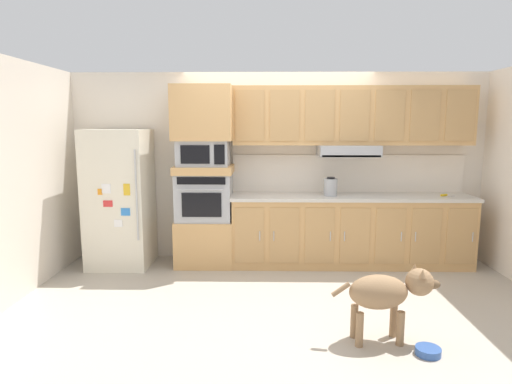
% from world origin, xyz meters
% --- Properties ---
extents(ground_plane, '(9.60, 9.60, 0.00)m').
position_xyz_m(ground_plane, '(0.00, 0.00, 0.00)').
color(ground_plane, '#B2A899').
extents(back_kitchen_wall, '(6.20, 0.12, 2.50)m').
position_xyz_m(back_kitchen_wall, '(0.00, 1.11, 1.25)').
color(back_kitchen_wall, silver).
rests_on(back_kitchen_wall, ground).
extents(side_panel_left, '(0.12, 7.10, 2.50)m').
position_xyz_m(side_panel_left, '(-2.80, 0.00, 1.25)').
color(side_panel_left, silver).
rests_on(side_panel_left, ground).
extents(refrigerator, '(0.76, 0.73, 1.76)m').
position_xyz_m(refrigerator, '(-2.04, 0.68, 0.88)').
color(refrigerator, silver).
rests_on(refrigerator, ground).
extents(oven_base_cabinet, '(0.74, 0.62, 0.60)m').
position_xyz_m(oven_base_cabinet, '(-0.95, 0.75, 0.30)').
color(oven_base_cabinet, tan).
rests_on(oven_base_cabinet, ground).
extents(built_in_oven, '(0.70, 0.62, 0.60)m').
position_xyz_m(built_in_oven, '(-0.95, 0.75, 0.90)').
color(built_in_oven, '#A8AAAF').
rests_on(built_in_oven, oven_base_cabinet).
extents(appliance_mid_shelf, '(0.74, 0.62, 0.10)m').
position_xyz_m(appliance_mid_shelf, '(-0.95, 0.75, 1.25)').
color(appliance_mid_shelf, tan).
rests_on(appliance_mid_shelf, built_in_oven).
extents(microwave, '(0.64, 0.54, 0.32)m').
position_xyz_m(microwave, '(-0.95, 0.75, 1.46)').
color(microwave, '#A8AAAF').
rests_on(microwave, appliance_mid_shelf).
extents(appliance_upper_cabinet, '(0.74, 0.62, 0.68)m').
position_xyz_m(appliance_upper_cabinet, '(-0.95, 0.75, 1.96)').
color(appliance_upper_cabinet, tan).
rests_on(appliance_upper_cabinet, microwave).
extents(lower_cabinet_run, '(3.05, 0.63, 0.88)m').
position_xyz_m(lower_cabinet_run, '(0.94, 0.75, 0.44)').
color(lower_cabinet_run, tan).
rests_on(lower_cabinet_run, ground).
extents(countertop_slab, '(3.09, 0.64, 0.04)m').
position_xyz_m(countertop_slab, '(0.94, 0.75, 0.90)').
color(countertop_slab, beige).
rests_on(countertop_slab, lower_cabinet_run).
extents(backsplash_panel, '(3.09, 0.02, 0.50)m').
position_xyz_m(backsplash_panel, '(0.94, 1.04, 1.17)').
color(backsplash_panel, white).
rests_on(backsplash_panel, countertop_slab).
extents(upper_cabinet_with_hood, '(3.05, 0.48, 0.88)m').
position_xyz_m(upper_cabinet_with_hood, '(0.94, 0.87, 1.90)').
color(upper_cabinet_with_hood, tan).
rests_on(upper_cabinet_with_hood, backsplash_panel).
extents(screwdriver, '(0.16, 0.16, 0.03)m').
position_xyz_m(screwdriver, '(2.11, 0.69, 0.93)').
color(screwdriver, yellow).
rests_on(screwdriver, countertop_slab).
extents(electric_kettle, '(0.17, 0.17, 0.24)m').
position_xyz_m(electric_kettle, '(0.67, 0.70, 1.03)').
color(electric_kettle, '#A8AAAF').
rests_on(electric_kettle, countertop_slab).
extents(dog, '(0.93, 0.32, 0.65)m').
position_xyz_m(dog, '(0.85, -1.31, 0.43)').
color(dog, '#997551').
rests_on(dog, ground).
extents(dog_food_bowl, '(0.20, 0.20, 0.06)m').
position_xyz_m(dog_food_bowl, '(1.13, -1.53, 0.03)').
color(dog_food_bowl, '#3359A5').
rests_on(dog_food_bowl, ground).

